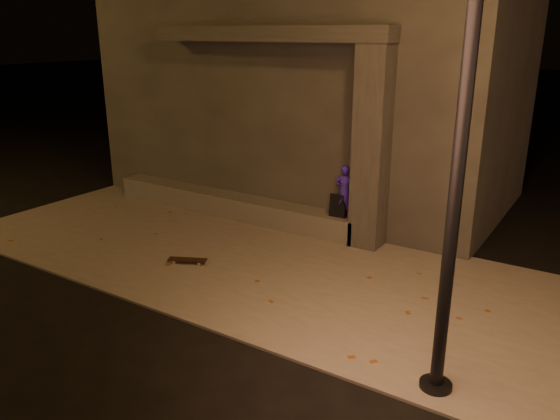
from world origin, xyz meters
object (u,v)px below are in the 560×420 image
Objects in this scene: column at (372,149)px; backpack at (339,208)px; street_lamp_0 at (474,19)px; skateboarder at (344,191)px; skateboard at (187,260)px.

column is 1.34m from backpack.
skateboarder is at bearing 129.38° from street_lamp_0.
skateboarder reaches higher than skateboard.
skateboard is (-1.63, -2.47, -0.54)m from backpack.
column is 0.98m from skateboarder.
column is at bearing 22.84° from skateboard.
column is 5.34× the size of skateboard.
skateboard is at bearing 45.73° from skateboarder.
backpack is 3.01m from skateboard.
backpack is 5.71m from street_lamp_0.
skateboard is (-1.73, -2.47, -0.89)m from skateboarder.
backpack is 0.06× the size of street_lamp_0.
column is 3.75m from skateboard.
backpack is at bearing -9.30° from skateboarder.
backpack is 0.66× the size of skateboard.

